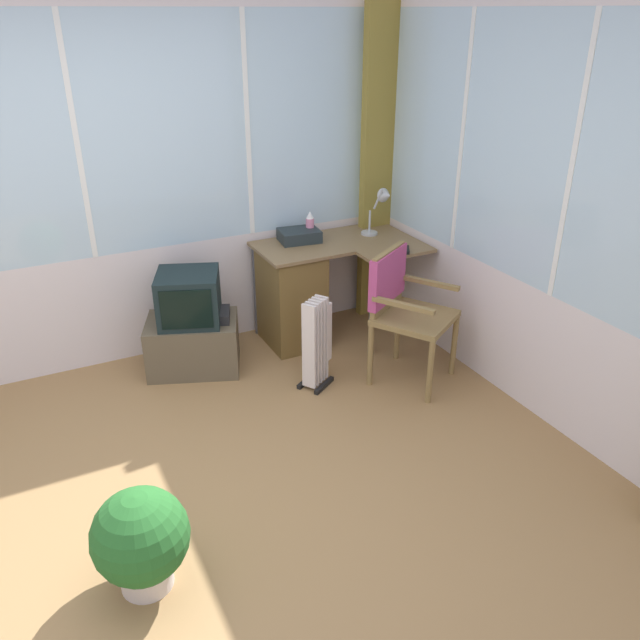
# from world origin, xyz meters

# --- Properties ---
(ground) EXTENTS (5.65, 4.82, 0.06)m
(ground) POSITION_xyz_m (0.00, 0.00, -0.03)
(ground) COLOR #977246
(north_window_panel) EXTENTS (4.65, 0.07, 2.57)m
(north_window_panel) POSITION_xyz_m (0.00, 1.94, 1.28)
(north_window_panel) COLOR silver
(north_window_panel) RESTS_ON ground
(east_window_panel) EXTENTS (0.07, 3.82, 2.57)m
(east_window_panel) POSITION_xyz_m (2.36, 0.00, 1.28)
(east_window_panel) COLOR silver
(east_window_panel) RESTS_ON ground
(curtain_corner) EXTENTS (0.35, 0.10, 2.47)m
(curtain_corner) POSITION_xyz_m (2.23, 1.81, 1.23)
(curtain_corner) COLOR olive
(curtain_corner) RESTS_ON ground
(desk) EXTENTS (1.20, 0.80, 0.77)m
(desk) POSITION_xyz_m (1.39, 1.60, 0.41)
(desk) COLOR olive
(desk) RESTS_ON ground
(desk_lamp) EXTENTS (0.22, 0.19, 0.38)m
(desk_lamp) POSITION_xyz_m (2.11, 1.57, 1.02)
(desk_lamp) COLOR #B2B7BC
(desk_lamp) RESTS_ON desk
(tv_remote) EXTENTS (0.12, 0.15, 0.02)m
(tv_remote) POSITION_xyz_m (2.08, 1.16, 0.78)
(tv_remote) COLOR black
(tv_remote) RESTS_ON desk
(spray_bottle) EXTENTS (0.06, 0.06, 0.22)m
(spray_bottle) POSITION_xyz_m (1.57, 1.74, 0.88)
(spray_bottle) COLOR pink
(spray_bottle) RESTS_ON desk
(paper_tray) EXTENTS (0.33, 0.27, 0.09)m
(paper_tray) POSITION_xyz_m (1.47, 1.72, 0.82)
(paper_tray) COLOR #222C2F
(paper_tray) RESTS_ON desk
(wooden_armchair) EXTENTS (0.66, 0.66, 0.93)m
(wooden_armchair) POSITION_xyz_m (1.79, 0.79, 0.60)
(wooden_armchair) COLOR olive
(wooden_armchair) RESTS_ON ground
(tv_on_stand) EXTENTS (0.76, 0.64, 0.74)m
(tv_on_stand) POSITION_xyz_m (0.53, 1.53, 0.33)
(tv_on_stand) COLOR brown
(tv_on_stand) RESTS_ON ground
(space_heater) EXTENTS (0.29, 0.27, 0.65)m
(space_heater) POSITION_xyz_m (1.23, 0.94, 0.33)
(space_heater) COLOR silver
(space_heater) RESTS_ON ground
(potted_plant) EXTENTS (0.44, 0.44, 0.51)m
(potted_plant) POSITION_xyz_m (-0.24, -0.28, 0.27)
(potted_plant) COLOR beige
(potted_plant) RESTS_ON ground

